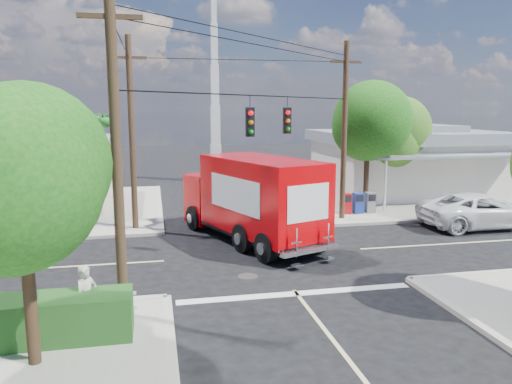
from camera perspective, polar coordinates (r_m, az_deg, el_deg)
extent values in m
plane|color=black|center=(19.95, 1.17, -7.18)|extent=(120.00, 120.00, 0.00)
cube|color=gray|center=(33.80, 15.36, -0.46)|extent=(14.00, 14.00, 0.14)
cube|color=#B1AC9D|center=(31.27, 3.85, -0.93)|extent=(0.25, 14.00, 0.14)
cube|color=#B1AC9D|center=(27.87, 21.87, -2.89)|extent=(14.00, 0.25, 0.14)
cube|color=gray|center=(30.90, -24.06, -1.87)|extent=(14.00, 14.00, 0.14)
cube|color=#B1AC9D|center=(30.16, -10.97, -1.47)|extent=(0.25, 14.00, 0.14)
cube|color=beige|center=(29.50, -3.15, -1.68)|extent=(0.12, 12.00, 0.01)
cube|color=beige|center=(24.14, 25.09, -5.12)|extent=(12.00, 0.12, 0.01)
cube|color=silver|center=(16.00, 4.66, -11.49)|extent=(7.50, 0.40, 0.01)
cube|color=silver|center=(35.12, 16.93, 2.75)|extent=(11.00, 8.00, 3.40)
cube|color=gray|center=(34.96, 17.10, 6.09)|extent=(11.80, 8.80, 0.70)
cube|color=gray|center=(34.93, 17.14, 6.91)|extent=(6.05, 4.40, 0.50)
cube|color=gray|center=(30.82, 21.38, 3.86)|extent=(9.90, 1.80, 0.15)
cylinder|color=silver|center=(28.13, 14.55, 0.75)|extent=(0.12, 0.12, 2.90)
cube|color=beige|center=(32.32, -25.43, 1.50)|extent=(10.00, 8.00, 3.20)
cube|color=gray|center=(32.14, -25.68, 4.95)|extent=(10.80, 8.80, 0.70)
cube|color=gray|center=(32.11, -25.75, 5.84)|extent=(5.50, 4.40, 0.50)
cylinder|color=silver|center=(26.05, -19.76, -0.42)|extent=(0.12, 0.12, 2.70)
cube|color=silver|center=(39.14, -4.62, 3.29)|extent=(0.80, 0.80, 3.00)
cube|color=silver|center=(38.93, -4.68, 7.69)|extent=(0.70, 0.70, 3.00)
cube|color=silver|center=(38.95, -4.74, 12.10)|extent=(0.60, 0.60, 3.00)
cube|color=silver|center=(39.20, -4.81, 16.48)|extent=(0.50, 0.50, 3.00)
cube|color=silver|center=(39.68, -4.87, 20.79)|extent=(0.40, 0.40, 3.00)
cylinder|color=#422D1C|center=(12.05, -24.52, -9.45)|extent=(0.28, 0.28, 3.71)
sphere|color=#0F4C0F|center=(11.54, -25.32, 1.54)|extent=(3.71, 3.71, 3.71)
sphere|color=#0F4C0F|center=(11.81, -27.06, 2.71)|extent=(3.02, 3.02, 3.02)
sphere|color=#0F4C0F|center=(11.19, -23.89, 0.81)|extent=(3.25, 3.25, 3.25)
cylinder|color=#422D1C|center=(28.11, 12.50, 2.06)|extent=(0.28, 0.28, 4.10)
sphere|color=#0F4C0F|center=(27.90, 12.69, 7.28)|extent=(4.10, 4.10, 4.10)
sphere|color=#0F4C0F|center=(27.92, 11.79, 7.83)|extent=(3.33, 3.33, 3.33)
sphere|color=#0F4C0F|center=(27.78, 13.60, 6.97)|extent=(3.58, 3.58, 3.58)
cylinder|color=#422D1C|center=(31.23, 15.20, 2.20)|extent=(0.28, 0.28, 3.58)
sphere|color=#305E18|center=(31.03, 15.38, 6.31)|extent=(3.58, 3.58, 3.58)
sphere|color=#305E18|center=(31.02, 14.57, 6.76)|extent=(2.91, 2.91, 2.91)
sphere|color=#305E18|center=(30.93, 16.21, 6.05)|extent=(3.14, 3.14, 3.14)
cylinder|color=#422D1C|center=(26.50, -18.62, 2.33)|extent=(0.24, 0.24, 5.00)
cone|color=#216E21|center=(26.23, -16.96, 8.04)|extent=(0.50, 2.06, 0.98)
cone|color=#216E21|center=(26.96, -17.55, 8.04)|extent=(1.92, 1.68, 0.98)
cone|color=#216E21|center=(27.22, -19.12, 7.97)|extent=(2.12, 0.95, 0.98)
cone|color=#216E21|center=(26.83, -20.56, 7.88)|extent=(1.34, 2.07, 0.98)
cone|color=#216E21|center=(26.05, -20.82, 7.83)|extent=(1.34, 2.07, 0.98)
cone|color=#216E21|center=(25.48, -19.62, 7.87)|extent=(2.12, 0.95, 0.98)
cone|color=#216E21|center=(25.56, -17.86, 7.97)|extent=(1.92, 1.68, 0.98)
cylinder|color=#422D1C|center=(28.31, -22.27, 2.14)|extent=(0.24, 0.24, 4.60)
cone|color=#216E21|center=(27.98, -20.75, 7.09)|extent=(0.50, 2.06, 0.98)
cone|color=#216E21|center=(28.72, -21.21, 7.11)|extent=(1.92, 1.68, 0.98)
cone|color=#216E21|center=(29.03, -22.65, 7.04)|extent=(2.12, 0.95, 0.98)
cone|color=#216E21|center=(28.67, -24.03, 6.93)|extent=(1.34, 2.07, 0.98)
cone|color=#216E21|center=(27.91, -24.37, 6.85)|extent=(1.34, 2.07, 0.98)
cone|color=#216E21|center=(27.31, -23.33, 6.88)|extent=(2.12, 0.95, 0.98)
cone|color=#216E21|center=(27.34, -21.69, 6.99)|extent=(1.92, 1.68, 0.98)
cylinder|color=#473321|center=(13.51, -15.65, 3.92)|extent=(0.28, 0.28, 9.00)
cube|color=#473321|center=(13.64, -16.34, 18.71)|extent=(1.60, 0.12, 0.12)
cylinder|color=#473321|center=(25.66, 10.04, 6.63)|extent=(0.28, 0.28, 9.00)
cube|color=#473321|center=(25.73, 10.28, 14.43)|extent=(1.60, 0.12, 0.12)
cylinder|color=#473321|center=(23.87, -14.00, 6.28)|extent=(0.28, 0.28, 9.00)
cube|color=#473321|center=(23.95, -14.34, 14.67)|extent=(1.60, 0.12, 0.12)
cylinder|color=black|center=(19.11, 1.24, 10.92)|extent=(10.43, 10.43, 0.04)
cube|color=black|center=(18.16, -0.69, 8.00)|extent=(0.30, 0.24, 1.05)
sphere|color=red|center=(18.02, -0.61, 9.03)|extent=(0.20, 0.20, 0.20)
cube|color=black|center=(20.44, 3.57, 8.15)|extent=(0.30, 0.24, 1.05)
sphere|color=red|center=(20.30, 3.68, 9.07)|extent=(0.20, 0.20, 0.20)
cube|color=silver|center=(14.48, -25.59, -12.69)|extent=(5.94, 0.05, 0.08)
cube|color=silver|center=(14.34, -25.71, -11.21)|extent=(5.94, 0.05, 0.08)
cube|color=silver|center=(14.00, -14.20, -12.12)|extent=(0.09, 0.06, 1.00)
cube|color=#AF0D12|center=(27.25, 10.21, -1.29)|extent=(0.50, 0.50, 1.10)
cube|color=navy|center=(27.52, 11.57, -1.23)|extent=(0.50, 0.50, 1.10)
cube|color=slate|center=(27.80, 12.89, -1.17)|extent=(0.50, 0.50, 1.10)
cube|color=black|center=(21.90, -0.70, -4.08)|extent=(5.23, 8.57, 0.26)
cube|color=#CC0208|center=(24.46, -4.71, -0.65)|extent=(3.01, 2.59, 2.33)
cube|color=black|center=(25.04, -5.52, 0.56)|extent=(2.17, 1.04, 1.00)
cube|color=silver|center=(25.43, -5.70, -1.97)|extent=(2.31, 0.99, 0.37)
cube|color=#CC0208|center=(20.79, 0.68, -0.35)|extent=(4.67, 6.67, 3.07)
cube|color=white|center=(21.52, 3.67, 0.40)|extent=(1.39, 3.56, 1.37)
cube|color=white|center=(20.07, -2.52, -0.26)|extent=(1.39, 3.56, 1.37)
cube|color=white|center=(18.31, 6.01, -1.26)|extent=(1.78, 0.70, 1.37)
cube|color=silver|center=(18.61, 6.18, -6.61)|extent=(2.46, 1.16, 0.19)
cube|color=silver|center=(17.95, 4.63, -5.79)|extent=(0.47, 0.23, 1.06)
cube|color=silver|center=(18.86, 8.22, -5.10)|extent=(0.47, 0.23, 1.06)
cylinder|color=black|center=(23.95, -7.08, -2.97)|extent=(0.73, 1.21, 1.16)
cylinder|color=black|center=(25.07, -2.06, -2.34)|extent=(0.73, 1.21, 1.16)
cylinder|color=black|center=(18.77, 1.13, -6.41)|extent=(0.73, 1.21, 1.16)
cylinder|color=black|center=(20.18, 6.90, -5.34)|extent=(0.73, 1.21, 1.16)
imported|color=silver|center=(26.59, 24.36, -1.96)|extent=(5.98, 2.77, 1.66)
imported|color=beige|center=(13.56, -18.76, -11.44)|extent=(0.72, 0.74, 1.72)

